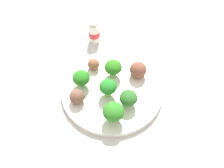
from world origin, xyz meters
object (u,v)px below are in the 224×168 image
meatball_front_left (138,70)px  broccoli_floret_front_left (108,87)px  broccoli_floret_mid_left (81,78)px  broccoli_floret_center (113,68)px  meatball_back_right (93,64)px  plate (112,90)px  broccoli_floret_far_rim (128,98)px  broccoli_floret_front_right (114,112)px  meatball_back_left (77,97)px  yogurt_bottle (94,32)px

meatball_front_left → broccoli_floret_front_left: bearing=-53.4°
broccoli_floret_front_left → broccoli_floret_mid_left: bearing=-115.6°
broccoli_floret_center → meatball_back_right: size_ratio=1.62×
plate → broccoli_floret_far_rim: (0.05, 0.04, 0.04)m
broccoli_floret_front_right → meatball_back_left: 0.11m
plate → broccoli_floret_front_right: broccoli_floret_front_right is taller
plate → broccoli_floret_center: size_ratio=5.11×
meatball_front_left → yogurt_bottle: yogurt_bottle is taller
meatball_back_left → meatball_front_left: meatball_front_left is taller
plate → broccoli_floret_far_rim: broccoli_floret_far_rim is taller
meatball_back_left → meatball_back_right: (-0.11, 0.04, -0.00)m
meatball_back_right → plate: bearing=33.9°
broccoli_floret_mid_left → broccoli_floret_center: bearing=110.1°
plate → meatball_front_left: size_ratio=5.85×
broccoli_floret_far_rim → meatball_back_left: size_ratio=1.21×
meatball_back_left → yogurt_bottle: bearing=169.7°
broccoli_floret_mid_left → broccoli_floret_front_left: size_ratio=0.96×
meatball_front_left → broccoli_floret_center: bearing=-91.8°
meatball_back_left → yogurt_bottle: 0.25m
broccoli_floret_far_rim → meatball_back_right: size_ratio=1.44×
broccoli_floret_front_right → broccoli_floret_mid_left: (-0.11, -0.08, -0.00)m
broccoli_floret_front_right → broccoli_floret_center: (-0.14, 0.00, -0.00)m
broccoli_floret_front_right → meatball_front_left: (-0.14, 0.07, -0.01)m
meatball_back_left → broccoli_floret_far_rim: bearing=83.2°
broccoli_floret_front_right → broccoli_floret_front_left: (-0.08, -0.01, -0.00)m
plate → broccoli_floret_center: 0.06m
plate → meatball_front_left: bearing=120.2°
yogurt_bottle → broccoli_floret_mid_left: bearing=-9.9°
broccoli_floret_far_rim → broccoli_floret_center: 0.10m
plate → broccoli_floret_front_left: broccoli_floret_front_left is taller
broccoli_floret_far_rim → meatball_back_right: broccoli_floret_far_rim is taller
broccoli_floret_front_left → meatball_back_right: 0.10m
broccoli_floret_front_left → broccoli_floret_far_rim: size_ratio=1.11×
broccoli_floret_mid_left → meatball_front_left: size_ratio=1.08×
broccoli_floret_front_right → meatball_front_left: broccoli_floret_front_right is taller
meatball_back_left → broccoli_floret_mid_left: bearing=168.2°
broccoli_floret_front_left → broccoli_floret_center: (-0.07, 0.02, 0.00)m
broccoli_floret_front_right → broccoli_floret_front_left: size_ratio=1.09×
broccoli_floret_center → meatball_front_left: broccoli_floret_center is taller
broccoli_floret_center → meatball_back_left: broccoli_floret_center is taller
broccoli_floret_center → meatball_back_left: bearing=-49.7°
broccoli_floret_far_rim → broccoli_floret_center: broccoli_floret_center is taller
plate → yogurt_bottle: yogurt_bottle is taller
broccoli_floret_front_right → meatball_back_right: (-0.17, -0.05, -0.02)m
broccoli_floret_far_rim → meatball_front_left: size_ratio=1.02×
plate → yogurt_bottle: (-0.21, -0.05, 0.03)m
plate → meatball_back_left: meatball_back_left is taller
broccoli_floret_front_right → meatball_back_left: (-0.06, -0.09, -0.02)m
broccoli_floret_front_left → broccoli_floret_center: bearing=166.0°
broccoli_floret_center → yogurt_bottle: size_ratio=0.72×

